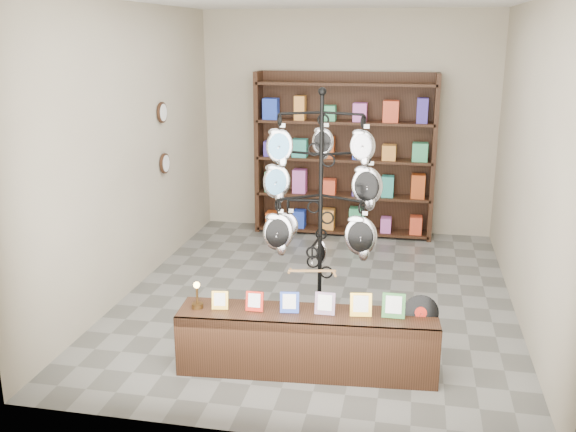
# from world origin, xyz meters

# --- Properties ---
(ground) EXTENTS (5.00, 5.00, 0.00)m
(ground) POSITION_xyz_m (0.00, 0.00, 0.00)
(ground) COLOR slate
(ground) RESTS_ON ground
(room_envelope) EXTENTS (5.00, 5.00, 5.00)m
(room_envelope) POSITION_xyz_m (0.00, 0.00, 1.85)
(room_envelope) COLOR #B1A88E
(room_envelope) RESTS_ON ground
(display_tree) EXTENTS (1.15, 1.03, 2.24)m
(display_tree) POSITION_xyz_m (0.13, -0.78, 1.30)
(display_tree) COLOR black
(display_tree) RESTS_ON ground
(front_shelf) EXTENTS (2.12, 0.59, 0.74)m
(front_shelf) POSITION_xyz_m (0.15, -1.56, 0.26)
(front_shelf) COLOR black
(front_shelf) RESTS_ON ground
(back_shelving) EXTENTS (2.42, 0.36, 2.20)m
(back_shelving) POSITION_xyz_m (0.00, 2.30, 1.03)
(back_shelving) COLOR black
(back_shelving) RESTS_ON ground
(wall_clocks) EXTENTS (0.03, 0.24, 0.84)m
(wall_clocks) POSITION_xyz_m (-1.97, 0.80, 1.50)
(wall_clocks) COLOR black
(wall_clocks) RESTS_ON ground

